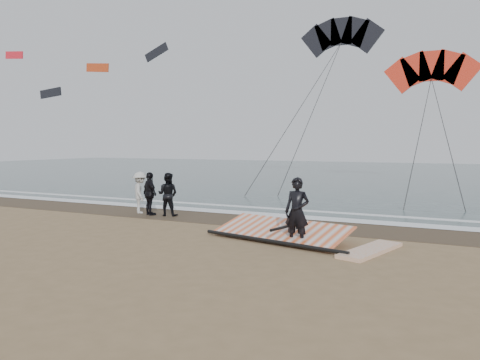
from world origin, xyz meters
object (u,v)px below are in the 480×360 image
(man_main, at_px, (297,212))
(board_cream, at_px, (290,229))
(sail_rig, at_px, (281,232))
(board_white, at_px, (370,250))

(man_main, height_order, board_cream, man_main)
(board_cream, xyz_separation_m, sail_rig, (0.18, -1.34, 0.15))
(board_cream, distance_m, sail_rig, 1.36)
(man_main, bearing_deg, board_cream, 116.89)
(sail_rig, bearing_deg, board_cream, 97.61)
(board_cream, height_order, sail_rig, sail_rig)
(board_white, xyz_separation_m, board_cream, (-2.89, 1.92, -0.00))
(man_main, xyz_separation_m, board_cream, (-0.93, 2.06, -0.90))
(board_white, height_order, board_cream, same)
(man_main, relative_size, board_white, 0.77)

